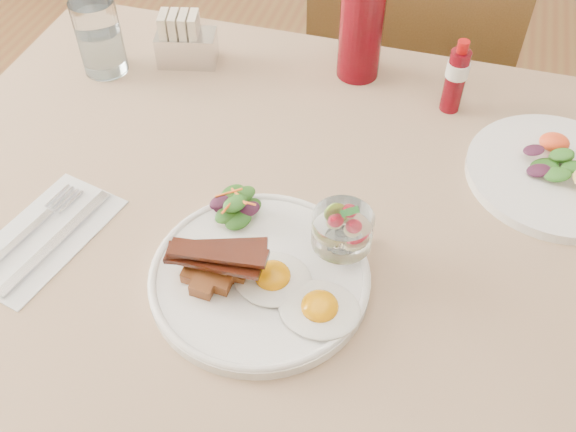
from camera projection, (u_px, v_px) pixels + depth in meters
name	position (u px, v px, depth m)	size (l,w,h in m)	color
table	(349.00, 262.00, 0.95)	(1.33, 0.88, 0.75)	#513719
chair_far	(406.00, 82.00, 1.48)	(0.42, 0.42, 0.93)	#513719
main_plate	(260.00, 277.00, 0.81)	(0.28, 0.28, 0.02)	white
fried_eggs	(296.00, 292.00, 0.78)	(0.18, 0.14, 0.03)	silver
bacon_potato_pile	(215.00, 266.00, 0.78)	(0.13, 0.08, 0.06)	brown
side_salad	(236.00, 207.00, 0.86)	(0.07, 0.07, 0.04)	#1B4713
fruit_cup	(342.00, 230.00, 0.80)	(0.08, 0.08, 0.08)	white
second_plate	(571.00, 175.00, 0.92)	(0.27, 0.26, 0.07)	white
ketchup_bottle	(362.00, 21.00, 1.05)	(0.08, 0.08, 0.22)	#4F040B
hot_sauce_bottle	(456.00, 77.00, 1.01)	(0.05, 0.05, 0.13)	#4F040B
sugar_caddy	(185.00, 43.00, 1.12)	(0.11, 0.08, 0.09)	silver
water_glass	(100.00, 41.00, 1.09)	(0.08, 0.08, 0.13)	white
napkin_cutlery	(44.00, 237.00, 0.86)	(0.16, 0.24, 0.01)	silver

